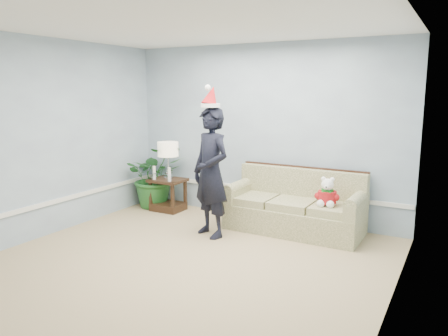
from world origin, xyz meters
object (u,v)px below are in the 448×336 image
table_lamp (168,151)px  houseplant (155,176)px  side_table (168,198)px  teddy_bear (327,195)px  man (211,173)px  sofa (295,209)px

table_lamp → houseplant: (-0.32, 0.05, -0.47)m
side_table → houseplant: (-0.32, 0.09, 0.32)m
side_table → teddy_bear: 2.76m
houseplant → man: (1.61, -0.84, 0.36)m
man → houseplant: bearing=175.0°
sofa → table_lamp: table_lamp is taller
man → side_table: bearing=172.3°
houseplant → teddy_bear: 3.06m
table_lamp → teddy_bear: (2.73, -0.17, -0.40)m
table_lamp → teddy_bear: bearing=-3.6°
man → table_lamp: bearing=171.3°
man → teddy_bear: (1.44, 0.62, -0.28)m
table_lamp → teddy_bear: 2.77m
side_table → table_lamp: 0.80m
sofa → table_lamp: (-2.24, 0.02, 0.69)m
man → sofa: bearing=61.9°
houseplant → sofa: bearing=-1.6°
side_table → man: size_ratio=0.31×
sofa → teddy_bear: sofa is taller
side_table → houseplant: 0.47m
side_table → teddy_bear: (2.73, -0.14, 0.40)m
sofa → side_table: sofa is taller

